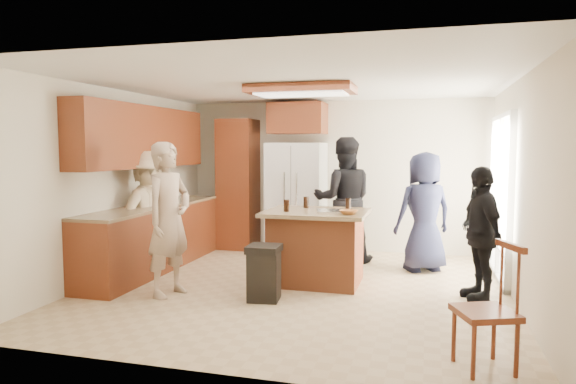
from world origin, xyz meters
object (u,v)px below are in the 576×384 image
(person_behind_left, at_px, (344,200))
(person_behind_right, at_px, (424,212))
(kitchen_island, at_px, (316,246))
(trash_bin, at_px, (264,272))
(refrigerator, at_px, (296,198))
(spindle_chair, at_px, (488,312))
(person_side_right, at_px, (480,233))
(person_front_left, at_px, (169,219))
(person_counter, at_px, (150,212))

(person_behind_left, distance_m, person_behind_right, 1.23)
(kitchen_island, bearing_deg, trash_bin, -114.99)
(refrigerator, height_order, spindle_chair, refrigerator)
(person_behind_left, relative_size, kitchen_island, 1.47)
(person_side_right, distance_m, trash_bin, 2.49)
(person_front_left, relative_size, trash_bin, 2.85)
(person_behind_left, xyz_separation_m, refrigerator, (-0.86, 0.48, -0.04))
(person_front_left, height_order, person_counter, person_front_left)
(person_front_left, relative_size, spindle_chair, 1.80)
(person_counter, xyz_separation_m, kitchen_island, (2.32, 0.08, -0.37))
(person_front_left, xyz_separation_m, person_side_right, (3.48, 0.78, -0.14))
(person_side_right, bearing_deg, person_behind_right, -170.57)
(refrigerator, bearing_deg, person_behind_right, -21.36)
(trash_bin, height_order, spindle_chair, spindle_chair)
(person_counter, relative_size, trash_bin, 2.67)
(person_side_right, relative_size, refrigerator, 0.84)
(person_behind_right, height_order, person_side_right, person_behind_right)
(person_front_left, bearing_deg, person_behind_right, -40.52)
(person_behind_left, xyz_separation_m, spindle_chair, (1.69, -3.51, -0.49))
(person_counter, height_order, kitchen_island, person_counter)
(person_side_right, bearing_deg, person_behind_left, -148.17)
(person_side_right, distance_m, person_counter, 4.26)
(person_behind_right, bearing_deg, person_behind_left, -44.04)
(person_behind_left, xyz_separation_m, person_side_right, (1.81, -1.54, -0.18))
(trash_bin, xyz_separation_m, spindle_chair, (2.24, -1.28, 0.13))
(refrigerator, bearing_deg, person_behind_left, -29.07)
(person_behind_left, xyz_separation_m, person_counter, (-2.45, -1.43, -0.10))
(person_side_right, distance_m, refrigerator, 3.35)
(person_behind_right, relative_size, trash_bin, 2.65)
(person_side_right, bearing_deg, kitchen_island, -113.50)
(person_behind_left, distance_m, trash_bin, 2.38)
(kitchen_island, distance_m, trash_bin, 0.99)
(person_behind_left, relative_size, trash_bin, 2.99)
(person_side_right, relative_size, spindle_chair, 1.53)
(trash_bin, bearing_deg, person_behind_right, 47.84)
(person_side_right, bearing_deg, person_counter, -109.28)
(person_behind_left, bearing_deg, person_behind_right, 152.39)
(person_behind_left, height_order, kitchen_island, person_behind_left)
(person_behind_right, bearing_deg, kitchen_island, 9.05)
(person_counter, xyz_separation_m, spindle_chair, (4.15, -2.08, -0.39))
(trash_bin, bearing_deg, person_behind_left, 76.28)
(person_behind_right, relative_size, kitchen_island, 1.31)
(refrigerator, distance_m, spindle_chair, 4.75)
(person_behind_right, bearing_deg, spindle_chair, 70.25)
(refrigerator, xyz_separation_m, spindle_chair, (2.55, -3.98, -0.45))
(person_side_right, height_order, refrigerator, refrigerator)
(person_behind_left, height_order, person_counter, person_behind_left)
(person_behind_right, distance_m, trash_bin, 2.62)
(refrigerator, bearing_deg, kitchen_island, -68.30)
(person_side_right, height_order, spindle_chair, person_side_right)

